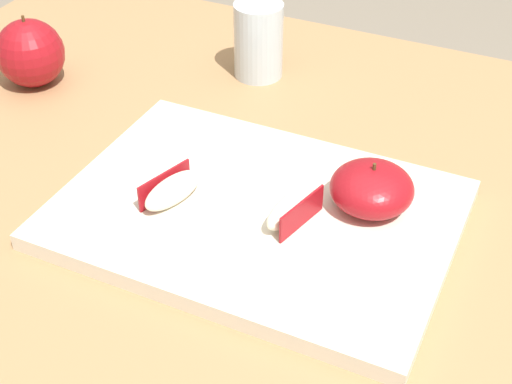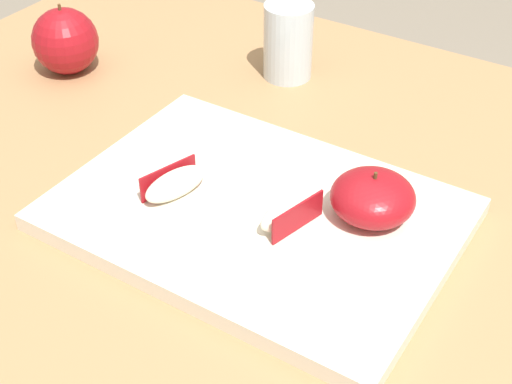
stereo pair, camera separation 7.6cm
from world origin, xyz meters
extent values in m
cube|color=#9E754C|center=(0.00, 0.00, 0.76)|extent=(1.39, 0.80, 0.03)
cube|color=#9E754C|center=(-0.63, 0.34, 0.37)|extent=(0.06, 0.06, 0.75)
cube|color=beige|center=(-0.08, -0.09, 0.79)|extent=(0.41, 0.29, 0.02)
ellipsoid|color=maroon|center=(0.03, -0.04, 0.82)|extent=(0.09, 0.09, 0.05)
cylinder|color=#4C3319|center=(0.03, -0.04, 0.85)|extent=(0.00, 0.00, 0.01)
ellipsoid|color=#F4EACC|center=(-0.04, -0.09, 0.81)|extent=(0.04, 0.08, 0.03)
cube|color=maroon|center=(-0.02, -0.10, 0.81)|extent=(0.02, 0.07, 0.03)
ellipsoid|color=#F4EACC|center=(-0.16, -0.12, 0.81)|extent=(0.05, 0.08, 0.03)
cube|color=maroon|center=(-0.17, -0.11, 0.81)|extent=(0.02, 0.07, 0.03)
sphere|color=maroon|center=(-0.48, 0.05, 0.82)|extent=(0.09, 0.09, 0.09)
cylinder|color=#4C3319|center=(-0.48, 0.05, 0.87)|extent=(0.00, 0.00, 0.01)
cylinder|color=silver|center=(-0.21, 0.21, 0.83)|extent=(0.07, 0.07, 0.10)
camera|label=1|loc=(0.18, -0.63, 1.28)|focal=51.68mm
camera|label=2|loc=(0.25, -0.60, 1.28)|focal=51.68mm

